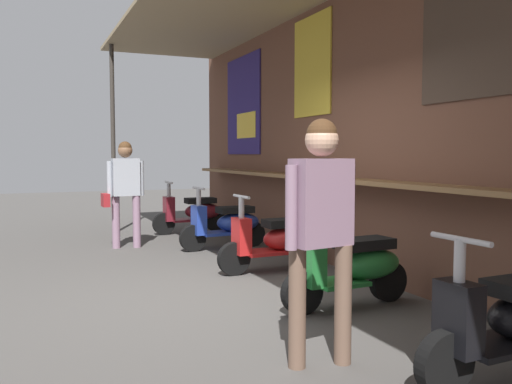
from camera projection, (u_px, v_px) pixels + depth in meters
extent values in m
plane|color=#474442|center=(219.00, 297.00, 5.48)|extent=(33.56, 33.56, 0.00)
cube|color=brown|center=(385.00, 125.00, 6.16)|extent=(11.99, 0.25, 3.59)
cube|color=brown|center=(362.00, 182.00, 6.08)|extent=(10.79, 0.36, 0.05)
cube|color=navy|center=(243.00, 106.00, 9.73)|extent=(1.53, 0.02, 1.76)
cube|color=gold|center=(312.00, 66.00, 7.38)|extent=(1.00, 0.02, 1.37)
cube|color=#423328|center=(476.00, 11.00, 4.70)|extent=(1.34, 0.02, 1.52)
cube|color=gold|center=(246.00, 125.00, 9.59)|extent=(0.86, 0.03, 0.45)
cylinder|color=#332D28|center=(113.00, 139.00, 9.86)|extent=(0.08, 0.08, 3.49)
ellipsoid|color=maroon|center=(203.00, 211.00, 10.01)|extent=(0.39, 0.70, 0.30)
cube|color=black|center=(200.00, 201.00, 9.97)|extent=(0.31, 0.55, 0.10)
cube|color=maroon|center=(185.00, 220.00, 9.88)|extent=(0.39, 0.50, 0.04)
cube|color=maroon|center=(169.00, 209.00, 9.74)|extent=(0.28, 0.16, 0.44)
cylinder|color=#B7B7BC|center=(169.00, 202.00, 9.73)|extent=(0.07, 0.07, 0.70)
cylinder|color=#B7B7BC|center=(169.00, 182.00, 9.71)|extent=(0.46, 0.04, 0.04)
cylinder|color=black|center=(164.00, 224.00, 9.72)|extent=(0.10, 0.40, 0.40)
cylinder|color=black|center=(216.00, 221.00, 10.12)|extent=(0.10, 0.40, 0.40)
ellipsoid|color=#233D9E|center=(238.00, 222.00, 8.37)|extent=(0.42, 0.72, 0.30)
cube|color=black|center=(235.00, 210.00, 8.33)|extent=(0.33, 0.57, 0.10)
cube|color=#233D9E|center=(217.00, 233.00, 8.22)|extent=(0.41, 0.52, 0.04)
cube|color=#233D9E|center=(199.00, 220.00, 8.07)|extent=(0.29, 0.18, 0.44)
cylinder|color=#B7B7BC|center=(199.00, 211.00, 8.07)|extent=(0.07, 0.07, 0.70)
cylinder|color=#B7B7BC|center=(199.00, 188.00, 8.04)|extent=(0.46, 0.06, 0.04)
cylinder|color=black|center=(193.00, 238.00, 8.05)|extent=(0.12, 0.40, 0.40)
cylinder|color=black|center=(252.00, 234.00, 8.49)|extent=(0.12, 0.40, 0.40)
ellipsoid|color=red|center=(289.00, 238.00, 6.76)|extent=(0.39, 0.71, 0.30)
cube|color=black|center=(286.00, 223.00, 6.73)|extent=(0.31, 0.55, 0.10)
cube|color=red|center=(264.00, 252.00, 6.63)|extent=(0.39, 0.51, 0.04)
cube|color=red|center=(241.00, 236.00, 6.49)|extent=(0.28, 0.16, 0.44)
cylinder|color=#B7B7BC|center=(241.00, 225.00, 6.48)|extent=(0.07, 0.07, 0.70)
cylinder|color=#B7B7BC|center=(241.00, 197.00, 6.46)|extent=(0.46, 0.04, 0.04)
cylinder|color=black|center=(234.00, 259.00, 6.47)|extent=(0.11, 0.40, 0.40)
cylinder|color=black|center=(306.00, 253.00, 6.88)|extent=(0.11, 0.40, 0.40)
ellipsoid|color=#237533|center=(368.00, 264.00, 5.20)|extent=(0.42, 0.72, 0.30)
cube|color=black|center=(364.00, 243.00, 5.17)|extent=(0.33, 0.57, 0.10)
cube|color=#237533|center=(338.00, 283.00, 5.06)|extent=(0.41, 0.52, 0.04)
cube|color=#237533|center=(311.00, 262.00, 4.91)|extent=(0.29, 0.18, 0.44)
cylinder|color=#B7B7BC|center=(312.00, 248.00, 4.90)|extent=(0.07, 0.07, 0.70)
cylinder|color=#B7B7BC|center=(312.00, 210.00, 4.88)|extent=(0.46, 0.06, 0.04)
cylinder|color=black|center=(302.00, 293.00, 4.88)|extent=(0.12, 0.40, 0.40)
cylinder|color=black|center=(388.00, 281.00, 5.33)|extent=(0.12, 0.40, 0.40)
cube|color=black|center=(493.00, 346.00, 3.39)|extent=(0.40, 0.51, 0.04)
cube|color=black|center=(458.00, 318.00, 3.25)|extent=(0.29, 0.17, 0.44)
cylinder|color=#B7B7BC|center=(459.00, 297.00, 3.24)|extent=(0.07, 0.07, 0.70)
cylinder|color=#B7B7BC|center=(460.00, 239.00, 3.22)|extent=(0.46, 0.05, 0.04)
cylinder|color=black|center=(445.00, 364.00, 3.23)|extent=(0.11, 0.40, 0.40)
cylinder|color=gray|center=(137.00, 222.00, 8.39)|extent=(0.12, 0.12, 0.82)
cylinder|color=gray|center=(116.00, 222.00, 8.32)|extent=(0.12, 0.12, 0.82)
cube|color=#999EA8|center=(126.00, 177.00, 8.30)|extent=(0.21, 0.42, 0.58)
sphere|color=brown|center=(125.00, 150.00, 8.28)|extent=(0.22, 0.22, 0.22)
sphere|color=#472D19|center=(125.00, 148.00, 8.27)|extent=(0.20, 0.20, 0.20)
cylinder|color=#999EA8|center=(141.00, 178.00, 8.41)|extent=(0.08, 0.08, 0.54)
cylinder|color=#999EA8|center=(110.00, 179.00, 8.20)|extent=(0.08, 0.08, 0.54)
cube|color=maroon|center=(106.00, 200.00, 8.18)|extent=(0.26, 0.11, 0.20)
cylinder|color=brown|center=(297.00, 307.00, 3.65)|extent=(0.12, 0.12, 0.84)
cylinder|color=brown|center=(343.00, 304.00, 3.72)|extent=(0.12, 0.12, 0.84)
cube|color=gray|center=(321.00, 202.00, 3.63)|extent=(0.26, 0.44, 0.59)
sphere|color=tan|center=(322.00, 140.00, 3.61)|extent=(0.23, 0.23, 0.23)
sphere|color=#472D19|center=(322.00, 134.00, 3.60)|extent=(0.21, 0.21, 0.21)
cylinder|color=gray|center=(291.00, 208.00, 3.51)|extent=(0.08, 0.08, 0.56)
cylinder|color=gray|center=(349.00, 204.00, 3.77)|extent=(0.08, 0.08, 0.56)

